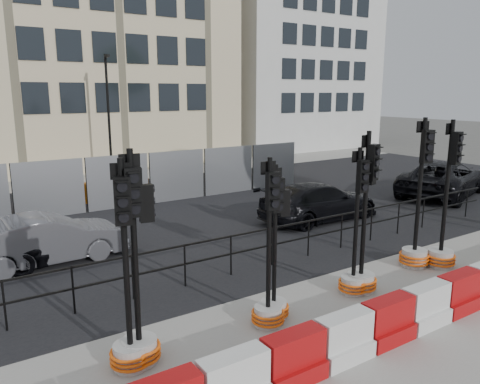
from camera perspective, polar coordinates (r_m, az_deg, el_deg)
ground at (r=11.01m, az=7.70°, el=-10.79°), size 120.00×120.00×0.00m
sidewalk_near at (r=9.19m, az=20.53°, el=-16.29°), size 40.00×6.00×0.02m
road at (r=16.63m, az=-8.27°, el=-2.81°), size 40.00×14.00×0.03m
sidewalk_far at (r=24.91m, az=-17.11°, el=1.76°), size 40.00×4.00×0.02m
building_cream at (r=31.21m, az=-17.77°, el=20.32°), size 15.00×10.06×18.00m
building_white at (r=38.10m, az=5.71°, el=17.71°), size 12.00×9.06×16.00m
kerb_railing at (r=11.64m, az=3.92°, el=-5.81°), size 18.00×0.04×1.00m
heras_fencing at (r=18.74m, az=-13.22°, el=0.89°), size 14.33×1.72×2.00m
lamp_post_far at (r=23.73m, az=-15.72°, el=9.17°), size 0.12×0.56×6.00m
barrier_row at (r=9.13m, az=19.67°, el=-13.91°), size 14.65×0.50×0.80m
traffic_signal_a at (r=7.72m, az=-13.34°, el=-15.83°), size 0.66×0.66×3.34m
traffic_signal_b at (r=7.75m, az=-12.24°, el=-14.52°), size 0.68×0.68×3.46m
traffic_signal_c at (r=8.78m, az=3.50°, el=-12.20°), size 0.62×0.62×3.16m
traffic_signal_d at (r=9.03m, az=4.27°, el=-11.06°), size 0.59×0.59×2.99m
traffic_signal_e at (r=10.36m, az=13.77°, el=-8.64°), size 0.62×0.62×3.17m
traffic_signal_f at (r=10.45m, az=14.76°, el=-7.47°), size 0.69×0.69×3.49m
traffic_signal_g at (r=12.33m, az=20.67°, el=-5.20°), size 0.73×0.73×3.68m
traffic_signal_h at (r=12.54m, az=23.48°, el=-5.19°), size 0.72×0.72×3.64m
car_b at (r=12.77m, az=-22.42°, el=-5.36°), size 1.59×3.91×1.26m
car_c at (r=15.95m, az=9.64°, el=-1.18°), size 1.89×4.46×1.28m
car_d at (r=21.17m, az=23.53°, el=1.52°), size 5.45×6.69×1.47m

